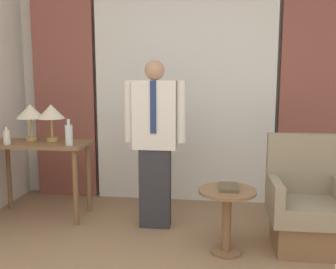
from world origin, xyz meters
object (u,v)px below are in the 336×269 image
desk (39,156)px  book (229,187)px  bottle_near_edge (7,137)px  table_lamp_left (30,113)px  table_lamp_right (51,113)px  bottle_by_lamp (69,135)px  armchair (306,209)px  person (155,138)px  side_table (227,210)px

desk → book: size_ratio=4.49×
desk → bottle_near_edge: bearing=-150.5°
table_lamp_left → book: size_ratio=1.67×
bottle_near_edge → table_lamp_right: bearing=32.6°
table_lamp_right → book: bearing=-20.6°
desk → bottle_by_lamp: bottle_by_lamp is taller
armchair → bottle_by_lamp: bearing=172.2°
bottle_by_lamp → armchair: bearing=-7.8°
book → bottle_near_edge: bearing=168.5°
person → armchair: bearing=-13.1°
table_lamp_left → person: bearing=-8.7°
desk → table_lamp_left: (-0.11, 0.09, 0.44)m
desk → armchair: armchair is taller
desk → table_lamp_right: 0.47m
person → table_lamp_left: bearing=171.3°
bottle_near_edge → bottle_by_lamp: 0.64m
side_table → book: (0.01, 0.02, 0.19)m
bottle_near_edge → bottle_by_lamp: bearing=1.7°
desk → side_table: size_ratio=1.90×
bottle_by_lamp → side_table: size_ratio=0.48×
table_lamp_right → bottle_by_lamp: table_lamp_right is taller
table_lamp_right → bottle_near_edge: (-0.37, -0.24, -0.23)m
bottle_by_lamp → person: bearing=0.7°
table_lamp_left → bottle_by_lamp: table_lamp_left is taller
person → armchair: person is taller
armchair → side_table: 0.70m
book → bottle_by_lamp: bearing=163.2°
person → side_table: size_ratio=2.96×
person → bottle_near_edge: bearing=-178.9°
bottle_near_edge → side_table: 2.27m
bottle_near_edge → person: person is taller
bottle_by_lamp → table_lamp_right: bearing=141.4°
book → table_lamp_left: bearing=161.5°
table_lamp_left → armchair: bearing=-10.9°
desk → armchair: size_ratio=1.08×
desk → side_table: desk is taller
side_table → table_lamp_right: bearing=158.7°
table_lamp_left → bottle_by_lamp: 0.58m
side_table → book: bearing=64.5°
table_lamp_right → book: table_lamp_right is taller
table_lamp_left → side_table: (2.03, -0.70, -0.72)m
bottle_by_lamp → side_table: 1.69m
armchair → table_lamp_left: bearing=169.1°
bottle_by_lamp → book: bottle_by_lamp is taller
bottle_by_lamp → person: size_ratio=0.16×
desk → person: 1.26m
person → side_table: 0.98m
desk → person: (1.24, -0.11, 0.23)m
table_lamp_left → table_lamp_right: (0.23, 0.00, 0.00)m
table_lamp_right → armchair: (2.47, -0.52, -0.74)m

